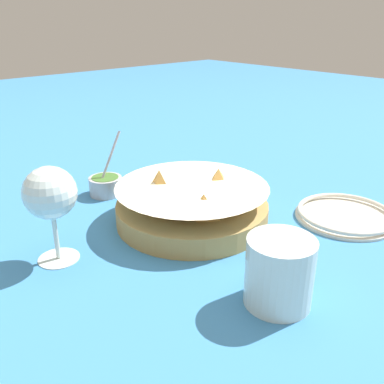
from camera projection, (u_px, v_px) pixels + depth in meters
The scene contains 7 objects.
ground_plane at pixel (191, 230), 0.73m from camera, with size 4.00×4.00×0.00m, color teal.
food_basket at pixel (192, 205), 0.75m from camera, with size 0.27×0.27×0.09m.
sauce_cup at pixel (106, 185), 0.86m from camera, with size 0.08×0.07×0.13m.
wine_glass at pixel (50, 196), 0.60m from camera, with size 0.08×0.08×0.15m.
beer_mug at pixel (280, 274), 0.53m from camera, with size 0.12×0.09×0.09m.
side_plate at pixel (345, 215), 0.77m from camera, with size 0.18×0.18×0.01m.
napkin at pixel (208, 176), 0.96m from camera, with size 0.13×0.10×0.01m.
Camera 1 is at (-0.43, -0.48, 0.34)m, focal length 40.00 mm.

